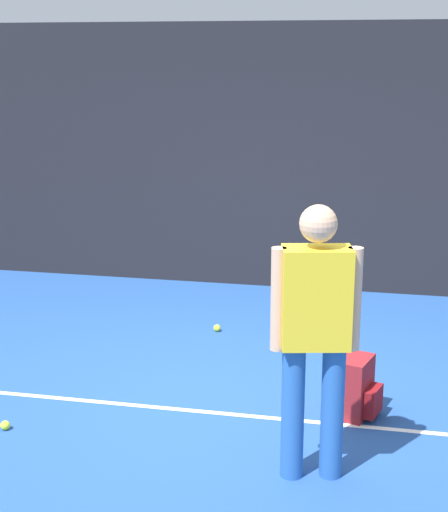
# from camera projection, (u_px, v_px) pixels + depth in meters

# --- Properties ---
(ground_plane) EXTENTS (12.00, 12.00, 0.00)m
(ground_plane) POSITION_uv_depth(u_px,v_px,m) (213.00, 396.00, 5.93)
(ground_plane) COLOR #234C93
(back_fence) EXTENTS (10.00, 0.10, 2.85)m
(back_fence) POSITION_uv_depth(u_px,v_px,m) (273.00, 158.00, 8.41)
(back_fence) COLOR black
(back_fence) RESTS_ON ground
(court_line) EXTENTS (9.00, 0.05, 0.00)m
(court_line) POSITION_uv_depth(u_px,v_px,m) (205.00, 412.00, 5.67)
(court_line) COLOR white
(court_line) RESTS_ON ground
(tennis_player) EXTENTS (0.52, 0.30, 1.70)m
(tennis_player) POSITION_uv_depth(u_px,v_px,m) (315.00, 327.00, 4.58)
(tennis_player) COLOR #2659A5
(tennis_player) RESTS_ON ground
(backpack) EXTENTS (0.34, 0.34, 0.44)m
(backpack) POSITION_uv_depth(u_px,v_px,m) (357.00, 388.00, 5.56)
(backpack) COLOR maroon
(backpack) RESTS_ON ground
(tennis_ball_near_player) EXTENTS (0.07, 0.07, 0.07)m
(tennis_ball_near_player) POSITION_uv_depth(u_px,v_px,m) (5.00, 425.00, 5.39)
(tennis_ball_near_player) COLOR #CCE033
(tennis_ball_near_player) RESTS_ON ground
(tennis_ball_by_fence) EXTENTS (0.07, 0.07, 0.07)m
(tennis_ball_by_fence) POSITION_uv_depth(u_px,v_px,m) (217.00, 328.00, 7.30)
(tennis_ball_by_fence) COLOR #CCE033
(tennis_ball_by_fence) RESTS_ON ground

